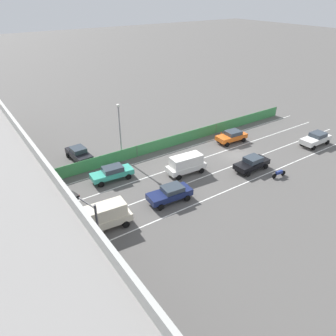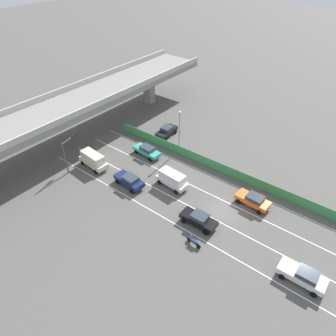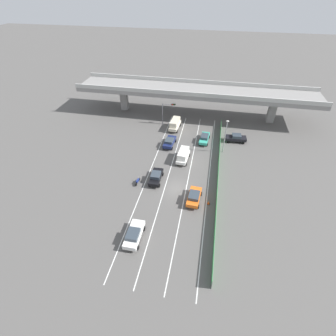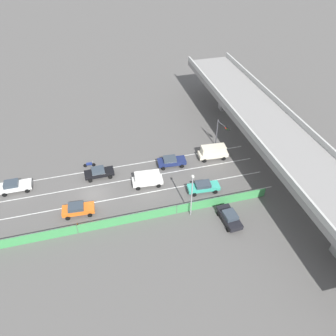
{
  "view_description": "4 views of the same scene",
  "coord_description": "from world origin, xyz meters",
  "px_view_note": "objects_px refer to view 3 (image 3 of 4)",
  "views": [
    {
      "loc": [
        -25.43,
        28.08,
        18.79
      ],
      "look_at": [
        -1.35,
        11.49,
        2.42
      ],
      "focal_mm": 34.59,
      "sensor_mm": 36.0,
      "label": 1
    },
    {
      "loc": [
        -26.23,
        -11.85,
        27.78
      ],
      "look_at": [
        0.73,
        9.24,
        2.08
      ],
      "focal_mm": 33.32,
      "sensor_mm": 36.0,
      "label": 2
    },
    {
      "loc": [
        4.69,
        -30.42,
        28.46
      ],
      "look_at": [
        -1.98,
        3.44,
        1.29
      ],
      "focal_mm": 26.45,
      "sensor_mm": 36.0,
      "label": 3
    },
    {
      "loc": [
        36.89,
        1.26,
        33.97
      ],
      "look_at": [
        -1.05,
        11.49,
        1.62
      ],
      "focal_mm": 35.59,
      "sensor_mm": 36.0,
      "label": 4
    }
  ],
  "objects_px": {
    "car_sedan_black": "(156,177)",
    "parked_sedan_dark": "(236,138)",
    "car_van_cream": "(175,124)",
    "car_van_white": "(183,155)",
    "car_hatchback_white": "(134,234)",
    "traffic_light": "(167,110)",
    "car_sedan_navy": "(170,142)",
    "car_taxi_teal": "(204,138)",
    "traffic_cone": "(209,202)",
    "motorcycle": "(138,181)",
    "street_lamp": "(226,133)",
    "car_taxi_orange": "(194,197)"
  },
  "relations": [
    {
      "from": "car_sedan_black",
      "to": "parked_sedan_dark",
      "type": "distance_m",
      "value": 20.95
    },
    {
      "from": "car_van_cream",
      "to": "car_van_white",
      "type": "bearing_deg",
      "value": -72.9
    },
    {
      "from": "parked_sedan_dark",
      "to": "car_hatchback_white",
      "type": "bearing_deg",
      "value": -116.36
    },
    {
      "from": "parked_sedan_dark",
      "to": "traffic_light",
      "type": "height_order",
      "value": "traffic_light"
    },
    {
      "from": "car_sedan_navy",
      "to": "car_taxi_teal",
      "type": "distance_m",
      "value": 7.62
    },
    {
      "from": "car_sedan_navy",
      "to": "car_sedan_black",
      "type": "relative_size",
      "value": 1.03
    },
    {
      "from": "car_sedan_black",
      "to": "traffic_cone",
      "type": "distance_m",
      "value": 10.15
    },
    {
      "from": "car_van_white",
      "to": "motorcycle",
      "type": "relative_size",
      "value": 2.39
    },
    {
      "from": "parked_sedan_dark",
      "to": "car_van_cream",
      "type": "bearing_deg",
      "value": 167.9
    },
    {
      "from": "car_sedan_navy",
      "to": "street_lamp",
      "type": "relative_size",
      "value": 0.66
    },
    {
      "from": "car_taxi_teal",
      "to": "traffic_light",
      "type": "height_order",
      "value": "traffic_light"
    },
    {
      "from": "car_sedan_navy",
      "to": "traffic_cone",
      "type": "relative_size",
      "value": 6.53
    },
    {
      "from": "car_sedan_navy",
      "to": "traffic_light",
      "type": "relative_size",
      "value": 0.89
    },
    {
      "from": "car_van_white",
      "to": "street_lamp",
      "type": "relative_size",
      "value": 0.66
    },
    {
      "from": "car_hatchback_white",
      "to": "car_sedan_black",
      "type": "bearing_deg",
      "value": 89.47
    },
    {
      "from": "car_van_cream",
      "to": "parked_sedan_dark",
      "type": "xyz_separation_m",
      "value": [
        13.73,
        -2.94,
        -0.39
      ]
    },
    {
      "from": "car_van_white",
      "to": "street_lamp",
      "type": "height_order",
      "value": "street_lamp"
    },
    {
      "from": "car_hatchback_white",
      "to": "street_lamp",
      "type": "distance_m",
      "value": 26.32
    },
    {
      "from": "car_taxi_teal",
      "to": "traffic_light",
      "type": "bearing_deg",
      "value": 146.16
    },
    {
      "from": "traffic_light",
      "to": "traffic_cone",
      "type": "relative_size",
      "value": 7.31
    },
    {
      "from": "car_sedan_navy",
      "to": "car_van_cream",
      "type": "relative_size",
      "value": 0.93
    },
    {
      "from": "car_sedan_navy",
      "to": "car_van_cream",
      "type": "xyz_separation_m",
      "value": [
        -0.12,
        7.2,
        0.41
      ]
    },
    {
      "from": "car_taxi_orange",
      "to": "traffic_cone",
      "type": "bearing_deg",
      "value": -6.38
    },
    {
      "from": "car_taxi_orange",
      "to": "car_hatchback_white",
      "type": "distance_m",
      "value": 11.26
    },
    {
      "from": "parked_sedan_dark",
      "to": "traffic_cone",
      "type": "xyz_separation_m",
      "value": [
        -4.43,
        -19.63,
        -0.59
      ]
    },
    {
      "from": "car_van_cream",
      "to": "traffic_cone",
      "type": "bearing_deg",
      "value": -67.62
    },
    {
      "from": "car_sedan_navy",
      "to": "traffic_cone",
      "type": "distance_m",
      "value": 17.91
    },
    {
      "from": "car_taxi_teal",
      "to": "motorcycle",
      "type": "xyz_separation_m",
      "value": [
        -10.15,
        -15.74,
        -0.43
      ]
    },
    {
      "from": "car_sedan_black",
      "to": "traffic_cone",
      "type": "relative_size",
      "value": 6.36
    },
    {
      "from": "car_sedan_navy",
      "to": "car_van_white",
      "type": "height_order",
      "value": "car_van_white"
    },
    {
      "from": "motorcycle",
      "to": "parked_sedan_dark",
      "type": "xyz_separation_m",
      "value": [
        16.73,
        17.05,
        0.46
      ]
    },
    {
      "from": "car_taxi_teal",
      "to": "car_van_white",
      "type": "xyz_separation_m",
      "value": [
        -3.49,
        -7.62,
        0.35
      ]
    },
    {
      "from": "car_van_white",
      "to": "traffic_cone",
      "type": "relative_size",
      "value": 6.59
    },
    {
      "from": "car_taxi_orange",
      "to": "car_sedan_black",
      "type": "relative_size",
      "value": 0.99
    },
    {
      "from": "car_hatchback_white",
      "to": "car_van_white",
      "type": "relative_size",
      "value": 0.99
    },
    {
      "from": "car_van_white",
      "to": "traffic_light",
      "type": "bearing_deg",
      "value": 113.04
    },
    {
      "from": "car_van_cream",
      "to": "street_lamp",
      "type": "relative_size",
      "value": 0.7
    },
    {
      "from": "car_taxi_teal",
      "to": "traffic_cone",
      "type": "distance_m",
      "value": 18.45
    },
    {
      "from": "traffic_light",
      "to": "car_taxi_orange",
      "type": "bearing_deg",
      "value": -69.29
    },
    {
      "from": "car_taxi_orange",
      "to": "car_hatchback_white",
      "type": "relative_size",
      "value": 0.96
    },
    {
      "from": "car_taxi_orange",
      "to": "car_van_cream",
      "type": "distance_m",
      "value": 23.36
    },
    {
      "from": "car_sedan_black",
      "to": "street_lamp",
      "type": "bearing_deg",
      "value": 45.02
    },
    {
      "from": "car_sedan_navy",
      "to": "car_sedan_black",
      "type": "bearing_deg",
      "value": -90.98
    },
    {
      "from": "car_hatchback_white",
      "to": "parked_sedan_dark",
      "type": "xyz_separation_m",
      "value": [
        13.92,
        28.08,
        -0.01
      ]
    },
    {
      "from": "car_sedan_black",
      "to": "street_lamp",
      "type": "height_order",
      "value": "street_lamp"
    },
    {
      "from": "car_sedan_black",
      "to": "car_taxi_orange",
      "type": "bearing_deg",
      "value": -27.17
    },
    {
      "from": "car_taxi_orange",
      "to": "traffic_light",
      "type": "xyz_separation_m",
      "value": [
        -9.21,
        24.37,
        2.77
      ]
    },
    {
      "from": "car_van_white",
      "to": "motorcycle",
      "type": "xyz_separation_m",
      "value": [
        -6.66,
        -8.12,
        -0.78
      ]
    },
    {
      "from": "car_sedan_black",
      "to": "car_van_cream",
      "type": "relative_size",
      "value": 0.91
    },
    {
      "from": "car_taxi_orange",
      "to": "street_lamp",
      "type": "xyz_separation_m",
      "value": [
        4.19,
        14.81,
        3.39
      ]
    }
  ]
}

